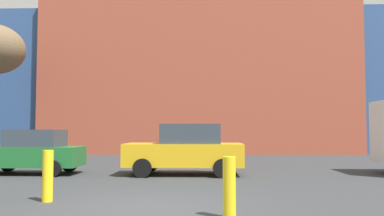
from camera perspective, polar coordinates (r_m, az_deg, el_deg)
ground_plane at (r=8.58m, az=-6.24°, el=-14.10°), size 200.00×200.00×0.00m
building_backdrop at (r=31.66m, az=1.12°, el=3.58°), size 34.06×10.30×12.85m
parked_car_1 at (r=15.97m, az=-22.13°, el=-5.87°), size 3.80×1.87×1.65m
parked_car_2 at (r=14.59m, az=-0.92°, el=-5.98°), size 4.27×2.10×1.85m
bollard_yellow_0 at (r=7.48m, az=5.39°, el=-11.32°), size 0.24×0.24×1.13m
bollard_yellow_1 at (r=9.73m, az=-20.04°, el=-9.16°), size 0.24×0.24×1.17m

